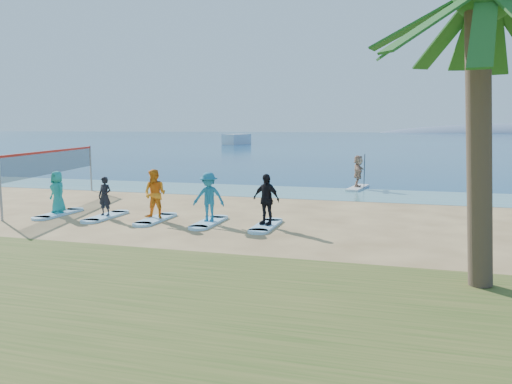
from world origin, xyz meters
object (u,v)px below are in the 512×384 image
(student_1, at_px, (105,196))
(paddleboard, at_px, (358,188))
(surfboard_3, at_px, (209,222))
(student_4, at_px, (266,199))
(surfboard_4, at_px, (266,226))
(student_3, at_px, (209,197))
(surfboard_1, at_px, (106,216))
(surfboard_0, at_px, (59,214))
(boat_offshore_a, at_px, (237,144))
(paddleboarder, at_px, (358,171))
(volleyball_net, at_px, (53,162))
(student_2, at_px, (155,194))
(student_0, at_px, (58,192))
(surfboard_2, at_px, (156,219))

(student_1, bearing_deg, paddleboard, 57.76)
(surfboard_3, bearing_deg, student_4, 0.00)
(surfboard_3, relative_size, surfboard_4, 1.00)
(student_1, xyz_separation_m, student_3, (4.36, 0.00, 0.14))
(student_4, bearing_deg, surfboard_1, -161.46)
(student_1, bearing_deg, surfboard_0, -176.50)
(surfboard_0, height_order, surfboard_3, same)
(paddleboard, distance_m, student_3, 12.89)
(surfboard_1, bearing_deg, boat_offshore_a, 104.95)
(paddleboarder, bearing_deg, volleyball_net, 124.64)
(student_1, relative_size, student_2, 0.82)
(surfboard_4, bearing_deg, student_3, 180.00)
(paddleboarder, height_order, surfboard_4, paddleboarder)
(paddleboarder, bearing_deg, student_0, 136.97)
(volleyball_net, bearing_deg, paddleboarder, 35.69)
(student_1, height_order, surfboard_4, student_1)
(volleyball_net, relative_size, paddleboard, 2.95)
(surfboard_2, relative_size, surfboard_4, 1.00)
(boat_offshore_a, height_order, surfboard_4, boat_offshore_a)
(surfboard_0, height_order, surfboard_2, same)
(volleyball_net, xyz_separation_m, student_0, (2.24, -2.67, -0.97))
(student_0, distance_m, student_3, 6.53)
(student_0, bearing_deg, student_4, 23.19)
(surfboard_0, distance_m, student_4, 8.76)
(surfboard_1, xyz_separation_m, student_2, (2.18, 0.00, 0.98))
(surfboard_2, bearing_deg, surfboard_1, 180.00)
(surfboard_1, height_order, student_4, student_4)
(paddleboard, xyz_separation_m, paddleboarder, (0.00, 0.00, 0.96))
(paddleboard, bearing_deg, surfboard_3, -101.45)
(paddleboard, xyz_separation_m, surfboard_4, (-2.18, -12.10, -0.01))
(paddleboarder, bearing_deg, surfboard_2, 150.59)
(student_1, relative_size, surfboard_3, 0.69)
(surfboard_1, relative_size, student_1, 1.44)
(paddleboarder, height_order, student_3, paddleboarder)
(surfboard_1, bearing_deg, volleyball_net, 148.91)
(volleyball_net, relative_size, student_4, 4.87)
(volleyball_net, height_order, paddleboard, volleyball_net)
(volleyball_net, xyz_separation_m, student_3, (8.78, -2.67, -0.91))
(student_0, bearing_deg, surfboard_0, -66.81)
(surfboard_0, relative_size, surfboard_4, 1.00)
(surfboard_1, relative_size, surfboard_2, 1.00)
(paddleboard, relative_size, paddleboarder, 1.66)
(surfboard_0, bearing_deg, surfboard_1, 0.00)
(boat_offshore_a, xyz_separation_m, surfboard_4, (27.58, -78.84, 0.04))
(student_0, distance_m, student_2, 4.36)
(surfboard_0, bearing_deg, student_4, 0.00)
(student_4, bearing_deg, student_1, -161.46)
(student_0, bearing_deg, student_2, 23.19)
(boat_offshore_a, distance_m, surfboard_4, 83.52)
(student_1, height_order, surfboard_3, student_1)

